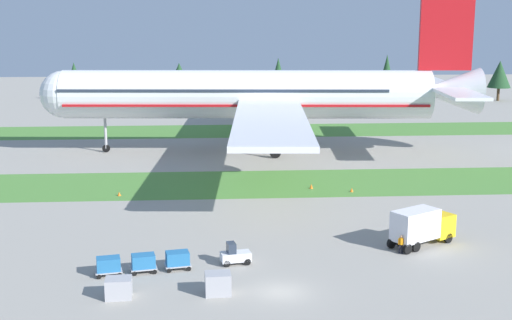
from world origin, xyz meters
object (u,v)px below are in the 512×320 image
object	(u,v)px
baggage_tug	(235,255)
cargo_dolly_lead	(178,259)
airliner	(259,94)
cargo_dolly_second	(143,262)
uld_container_1	(218,284)
taxiway_marker_1	(311,186)
cargo_dolly_third	(108,265)
catering_truck	(422,225)
uld_container_0	(119,288)
taxiway_marker_0	(119,194)
ground_crew_marshaller	(401,243)
taxiway_marker_2	(352,190)

from	to	relation	value
baggage_tug	cargo_dolly_lead	distance (m)	5.03
airliner	cargo_dolly_second	bearing A→B (deg)	169.71
uld_container_1	taxiway_marker_1	world-z (taller)	uld_container_1
cargo_dolly_third	catering_truck	bearing A→B (deg)	91.13
uld_container_0	uld_container_1	world-z (taller)	uld_container_1
baggage_tug	catering_truck	xyz separation A→B (m)	(17.78, 3.97, 1.14)
baggage_tug	cargo_dolly_second	world-z (taller)	baggage_tug
cargo_dolly_lead	uld_container_1	xyz separation A→B (m)	(3.38, -5.73, -0.05)
cargo_dolly_second	uld_container_0	world-z (taller)	uld_container_0
cargo_dolly_third	uld_container_1	xyz separation A→B (m)	(9.08, -4.64, -0.05)
cargo_dolly_lead	baggage_tug	bearing A→B (deg)	90.00
cargo_dolly_third	taxiway_marker_0	bearing A→B (deg)	174.50
catering_truck	ground_crew_marshaller	xyz separation A→B (m)	(-2.55, -2.19, -1.01)
taxiway_marker_2	uld_container_1	bearing A→B (deg)	-118.32
cargo_dolly_third	taxiway_marker_1	size ratio (longest dim) A/B	4.18
cargo_dolly_lead	taxiway_marker_0	distance (m)	26.73
cargo_dolly_second	catering_truck	world-z (taller)	catering_truck
cargo_dolly_second	taxiway_marker_2	distance (m)	34.81
cargo_dolly_second	ground_crew_marshaller	bearing A→B (deg)	87.28
airliner	ground_crew_marshaller	bearing A→B (deg)	-164.70
ground_crew_marshaller	cargo_dolly_third	bearing A→B (deg)	11.22
cargo_dolly_third	taxiway_marker_1	xyz separation A→B (m)	(21.18, 28.58, -0.63)
cargo_dolly_third	baggage_tug	bearing A→B (deg)	90.00
catering_truck	cargo_dolly_second	bearing A→B (deg)	-109.26
catering_truck	taxiway_marker_1	size ratio (longest dim) A/B	12.22
uld_container_0	taxiway_marker_0	bearing A→B (deg)	97.10
catering_truck	uld_container_1	bearing A→B (deg)	-92.48
taxiway_marker_0	cargo_dolly_third	bearing A→B (deg)	-84.71
taxiway_marker_1	cargo_dolly_third	bearing A→B (deg)	-126.54
cargo_dolly_third	taxiway_marker_1	distance (m)	35.58
cargo_dolly_third	catering_truck	xyz separation A→B (m)	(28.41, 6.00, 1.03)
ground_crew_marshaller	uld_container_0	distance (m)	25.91
baggage_tug	uld_container_0	bearing A→B (deg)	-63.94
catering_truck	ground_crew_marshaller	size ratio (longest dim) A/B	4.10
cargo_dolly_lead	airliner	bearing A→B (deg)	157.66
catering_truck	cargo_dolly_lead	bearing A→B (deg)	-109.10
catering_truck	ground_crew_marshaller	distance (m)	3.51
cargo_dolly_third	taxiway_marker_1	bearing A→B (deg)	132.67
cargo_dolly_lead	catering_truck	bearing A→B (deg)	91.41
uld_container_0	taxiway_marker_2	size ratio (longest dim) A/B	4.21
ground_crew_marshaller	taxiway_marker_0	bearing A→B (deg)	-35.89
airliner	taxiway_marker_0	distance (m)	33.31
ground_crew_marshaller	catering_truck	bearing A→B (deg)	-136.51
taxiway_marker_2	catering_truck	bearing A→B (deg)	-83.10
cargo_dolly_lead	catering_truck	xyz separation A→B (m)	(22.72, 4.91, 1.03)
cargo_dolly_second	taxiway_marker_0	distance (m)	26.53
uld_container_1	taxiway_marker_1	bearing A→B (deg)	69.99
cargo_dolly_second	catering_truck	xyz separation A→B (m)	(25.56, 5.45, 1.03)
uld_container_0	taxiway_marker_0	size ratio (longest dim) A/B	4.19
taxiway_marker_2	uld_container_0	bearing A→B (deg)	-127.87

